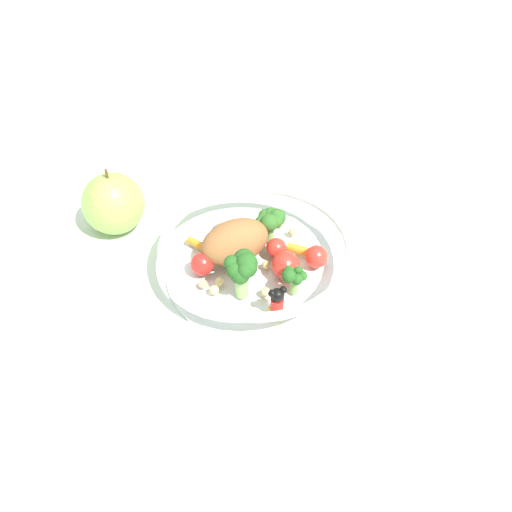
{
  "coord_description": "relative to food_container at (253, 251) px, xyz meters",
  "views": [
    {
      "loc": [
        0.29,
        0.38,
        0.48
      ],
      "look_at": [
        0.02,
        -0.01,
        0.03
      ],
      "focal_mm": 38.75,
      "sensor_mm": 36.0,
      "label": 1
    }
  ],
  "objects": [
    {
      "name": "food_container",
      "position": [
        0.0,
        0.0,
        0.0
      ],
      "size": [
        0.23,
        0.23,
        0.07
      ],
      "color": "white",
      "rests_on": "ground_plane"
    },
    {
      "name": "folded_napkin",
      "position": [
        -0.21,
        0.17,
        -0.03
      ],
      "size": [
        0.15,
        0.13,
        0.01
      ],
      "primitive_type": "cube",
      "rotation": [
        0.0,
        0.0,
        0.13
      ],
      "color": "white",
      "rests_on": "ground_plane"
    },
    {
      "name": "loose_apple",
      "position": [
        0.1,
        -0.17,
        0.01
      ],
      "size": [
        0.08,
        0.08,
        0.09
      ],
      "color": "#8CB74C",
      "rests_on": "ground_plane"
    },
    {
      "name": "ground_plane",
      "position": [
        -0.02,
        0.01,
        -0.03
      ],
      "size": [
        2.4,
        2.4,
        0.0
      ],
      "primitive_type": "plane",
      "color": "silver"
    }
  ]
}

